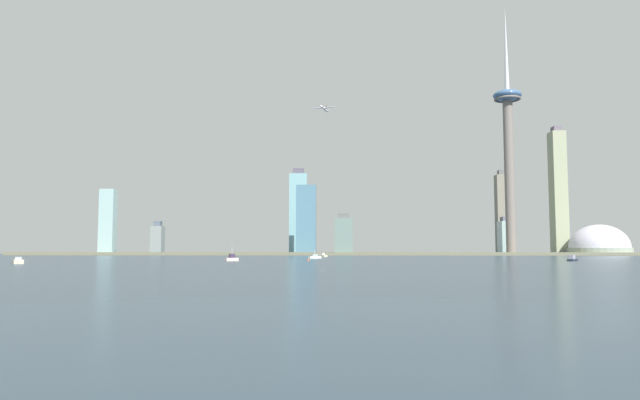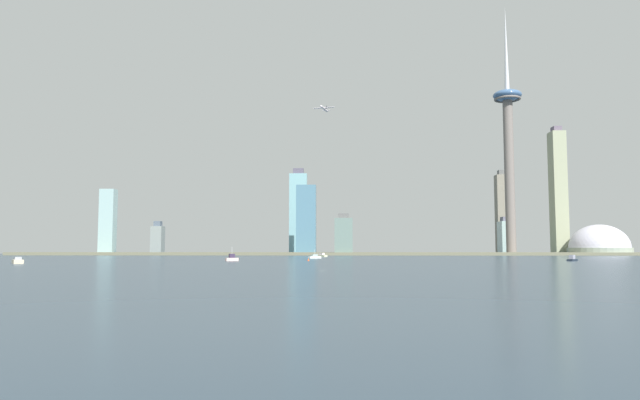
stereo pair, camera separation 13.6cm
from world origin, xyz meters
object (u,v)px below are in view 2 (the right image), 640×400
Objects in this scene: skyscraper_6 at (503,214)px; boat_3 at (232,258)px; skyscraper_0 at (558,192)px; skyscraper_5 at (505,237)px; observation_tower at (508,135)px; skyscraper_7 at (158,239)px; boat_4 at (572,259)px; skyscraper_2 at (108,222)px; boat_1 at (322,255)px; skyscraper_3 at (306,220)px; channel_buoy_1 at (308,259)px; boat_2 at (315,257)px; boat_0 at (18,261)px; airplane at (324,108)px; skyscraper_4 at (298,213)px; stadium_dome at (599,248)px; skyscraper_1 at (343,236)px.

boat_3 is (-325.09, -460.87, -59.35)m from skyscraper_6.
skyscraper_0 reaches higher than skyscraper_5.
observation_tower is 6.91× the size of skyscraper_7.
skyscraper_7 is 4.32× the size of boat_4.
skyscraper_2 reaches higher than boat_1.
boat_4 is (190.01, -193.41, 0.04)m from boat_1.
channel_buoy_1 is (22.85, -355.56, -46.32)m from skyscraper_3.
skyscraper_0 is 451.94m from boat_2.
skyscraper_5 reaches higher than boat_0.
airplane is at bearing -107.40° from boat_4.
skyscraper_4 is (-371.75, 52.13, -25.75)m from skyscraper_0.
skyscraper_5 is at bearing 82.81° from observation_tower.
stadium_dome reaches higher than boat_1.
boat_3 is at bearing -103.58° from skyscraper_1.
boat_2 is at bearing -40.49° from boat_1.
skyscraper_7 is 335.33m from airplane.
skyscraper_1 is 270.86m from skyscraper_6.
skyscraper_0 is at bearing 3.16° from skyscraper_2.
skyscraper_3 is 260.32m from boat_2.
skyscraper_1 is 5.24× the size of boat_3.
observation_tower reaches higher than skyscraper_1.
boat_1 is at bearing -139.63° from skyscraper_5.
skyscraper_6 is 461.72m from boat_4.
skyscraper_7 is at bearing 172.80° from stadium_dome.
boat_2 is 100.35m from channel_buoy_1.
observation_tower reaches higher than airplane.
airplane reaches higher than skyscraper_7.
boat_4 is at bearing -116.13° from stadium_dome.
boat_2 is at bearing -134.00° from observation_tower.
skyscraper_0 is 566.05m from boat_3.
boat_3 is at bearing 23.25° from boat_2.
boat_3 is 363.77m from airplane.
boat_4 reaches higher than boat_1.
channel_buoy_1 is (-0.16, -100.35, -0.43)m from boat_2.
skyscraper_7 is 489.57m from boat_3.
boat_0 is at bearing -70.90° from boat_1.
skyscraper_5 reaches higher than boat_2.
channel_buoy_1 is at bearing -39.50° from boat_1.
boat_3 is (-15.07, -456.22, -60.82)m from skyscraper_4.
airplane is at bearing -170.46° from stadium_dome.
boat_0 is at bearing -133.69° from observation_tower.
stadium_dome is 0.62× the size of skyscraper_4.
skyscraper_2 is 46.56× the size of channel_buoy_1.
observation_tower is 33.04× the size of boat_3.
boat_1 is (-265.99, -258.08, -59.75)m from skyscraper_6.
airplane is (2.77, 198.28, 186.24)m from boat_2.
boat_0 is at bearing -9.89° from airplane.
skyscraper_6 is (-100.37, 92.00, 52.10)m from stadium_dome.
skyscraper_6 reaches higher than skyscraper_5.
skyscraper_7 is at bearing 59.74° from skyscraper_2.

